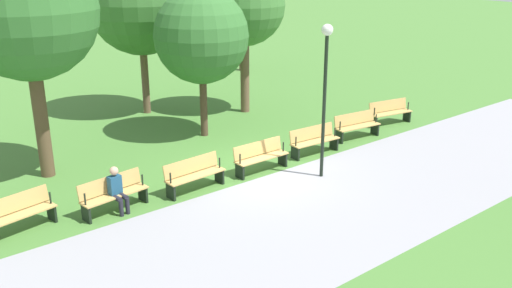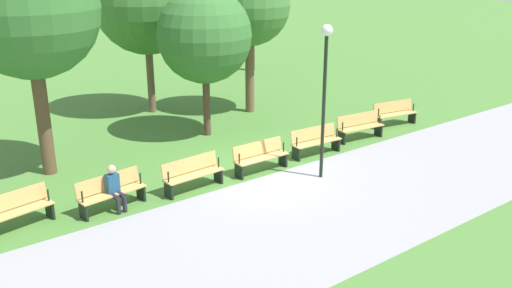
{
  "view_description": "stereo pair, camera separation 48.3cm",
  "coord_description": "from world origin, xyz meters",
  "px_view_note": "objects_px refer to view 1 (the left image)",
  "views": [
    {
      "loc": [
        9.74,
        11.85,
        6.29
      ],
      "look_at": [
        0.0,
        -0.28,
        0.8
      ],
      "focal_mm": 38.92,
      "sensor_mm": 36.0,
      "label": 1
    },
    {
      "loc": [
        9.36,
        12.15,
        6.29
      ],
      "look_at": [
        0.0,
        -0.28,
        0.8
      ],
      "focal_mm": 38.92,
      "sensor_mm": 36.0,
      "label": 2
    }
  ],
  "objects_px": {
    "bench_4": "(194,174)",
    "person_seated": "(117,188)",
    "bench_0": "(390,112)",
    "tree_2": "(201,36)",
    "tree_1": "(140,3)",
    "bench_5": "(113,193)",
    "lamp_post": "(325,75)",
    "tree_0": "(244,6)",
    "bench_1": "(356,125)",
    "tree_4": "(26,10)",
    "bench_2": "(314,140)",
    "bench_6": "(16,214)",
    "bench_3": "(260,156)"
  },
  "relations": [
    {
      "from": "bench_1",
      "to": "tree_0",
      "type": "bearing_deg",
      "value": -72.44
    },
    {
      "from": "tree_4",
      "to": "bench_5",
      "type": "bearing_deg",
      "value": 98.57
    },
    {
      "from": "bench_0",
      "to": "tree_0",
      "type": "xyz_separation_m",
      "value": [
        3.22,
        -4.78,
        3.75
      ]
    },
    {
      "from": "bench_5",
      "to": "bench_6",
      "type": "xyz_separation_m",
      "value": [
        2.26,
        -0.35,
        0.0
      ]
    },
    {
      "from": "bench_4",
      "to": "lamp_post",
      "type": "relative_size",
      "value": 0.41
    },
    {
      "from": "bench_0",
      "to": "bench_5",
      "type": "bearing_deg",
      "value": 12.21
    },
    {
      "from": "bench_3",
      "to": "person_seated",
      "type": "bearing_deg",
      "value": -1.77
    },
    {
      "from": "bench_0",
      "to": "tree_2",
      "type": "bearing_deg",
      "value": -17.1
    },
    {
      "from": "bench_2",
      "to": "tree_0",
      "type": "height_order",
      "value": "tree_0"
    },
    {
      "from": "bench_1",
      "to": "tree_0",
      "type": "xyz_separation_m",
      "value": [
        0.96,
        -5.13,
        3.75
      ]
    },
    {
      "from": "bench_6",
      "to": "person_seated",
      "type": "relative_size",
      "value": 1.52
    },
    {
      "from": "bench_2",
      "to": "tree_4",
      "type": "relative_size",
      "value": 0.27
    },
    {
      "from": "tree_4",
      "to": "bench_4",
      "type": "bearing_deg",
      "value": 127.86
    },
    {
      "from": "bench_0",
      "to": "bench_5",
      "type": "xyz_separation_m",
      "value": [
        11.38,
        0.35,
        0.0
      ]
    },
    {
      "from": "bench_4",
      "to": "person_seated",
      "type": "bearing_deg",
      "value": -5.29
    },
    {
      "from": "tree_1",
      "to": "tree_2",
      "type": "xyz_separation_m",
      "value": [
        -0.19,
        3.89,
        -0.84
      ]
    },
    {
      "from": "bench_2",
      "to": "bench_6",
      "type": "distance_m",
      "value": 9.12
    },
    {
      "from": "tree_2",
      "to": "lamp_post",
      "type": "height_order",
      "value": "tree_2"
    },
    {
      "from": "bench_3",
      "to": "tree_2",
      "type": "height_order",
      "value": "tree_2"
    },
    {
      "from": "bench_4",
      "to": "tree_2",
      "type": "xyz_separation_m",
      "value": [
        -2.87,
        -3.81,
        3.03
      ]
    },
    {
      "from": "bench_5",
      "to": "tree_2",
      "type": "xyz_separation_m",
      "value": [
        -5.15,
        -3.6,
        3.03
      ]
    },
    {
      "from": "bench_0",
      "to": "tree_4",
      "type": "bearing_deg",
      "value": -3.83
    },
    {
      "from": "bench_1",
      "to": "bench_5",
      "type": "relative_size",
      "value": 1.0
    },
    {
      "from": "bench_4",
      "to": "tree_1",
      "type": "distance_m",
      "value": 9.02
    },
    {
      "from": "bench_6",
      "to": "tree_2",
      "type": "bearing_deg",
      "value": -166.76
    },
    {
      "from": "bench_4",
      "to": "person_seated",
      "type": "relative_size",
      "value": 1.49
    },
    {
      "from": "bench_5",
      "to": "bench_6",
      "type": "bearing_deg",
      "value": -15.67
    },
    {
      "from": "person_seated",
      "to": "bench_0",
      "type": "bearing_deg",
      "value": 175.46
    },
    {
      "from": "person_seated",
      "to": "tree_1",
      "type": "distance_m",
      "value": 9.8
    },
    {
      "from": "tree_0",
      "to": "tree_1",
      "type": "relative_size",
      "value": 0.92
    },
    {
      "from": "person_seated",
      "to": "tree_0",
      "type": "xyz_separation_m",
      "value": [
        -8.11,
        -5.27,
        3.59
      ]
    },
    {
      "from": "bench_6",
      "to": "person_seated",
      "type": "height_order",
      "value": "person_seated"
    },
    {
      "from": "tree_4",
      "to": "bench_2",
      "type": "bearing_deg",
      "value": 154.03
    },
    {
      "from": "bench_2",
      "to": "bench_3",
      "type": "bearing_deg",
      "value": 5.23
    },
    {
      "from": "bench_6",
      "to": "person_seated",
      "type": "distance_m",
      "value": 2.36
    },
    {
      "from": "bench_2",
      "to": "tree_2",
      "type": "bearing_deg",
      "value": -62.49
    },
    {
      "from": "bench_3",
      "to": "lamp_post",
      "type": "bearing_deg",
      "value": 128.72
    },
    {
      "from": "bench_1",
      "to": "tree_4",
      "type": "xyz_separation_m",
      "value": [
        9.63,
        -3.37,
        4.27
      ]
    },
    {
      "from": "bench_2",
      "to": "bench_0",
      "type": "bearing_deg",
      "value": -169.56
    },
    {
      "from": "bench_2",
      "to": "lamp_post",
      "type": "distance_m",
      "value": 3.17
    },
    {
      "from": "tree_1",
      "to": "lamp_post",
      "type": "xyz_separation_m",
      "value": [
        -0.74,
        9.18,
        -1.33
      ]
    },
    {
      "from": "bench_3",
      "to": "bench_2",
      "type": "bearing_deg",
      "value": -178.26
    },
    {
      "from": "tree_2",
      "to": "tree_4",
      "type": "distance_m",
      "value": 5.79
    },
    {
      "from": "bench_1",
      "to": "bench_3",
      "type": "xyz_separation_m",
      "value": [
        4.56,
        0.28,
        0.0
      ]
    },
    {
      "from": "bench_4",
      "to": "bench_0",
      "type": "bearing_deg",
      "value": 179.99
    },
    {
      "from": "tree_0",
      "to": "lamp_post",
      "type": "height_order",
      "value": "tree_0"
    },
    {
      "from": "bench_0",
      "to": "tree_1",
      "type": "xyz_separation_m",
      "value": [
        6.42,
        -7.14,
        3.88
      ]
    },
    {
      "from": "bench_6",
      "to": "tree_2",
      "type": "height_order",
      "value": "tree_2"
    },
    {
      "from": "bench_0",
      "to": "tree_0",
      "type": "height_order",
      "value": "tree_0"
    },
    {
      "from": "bench_4",
      "to": "tree_0",
      "type": "relative_size",
      "value": 0.31
    }
  ]
}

